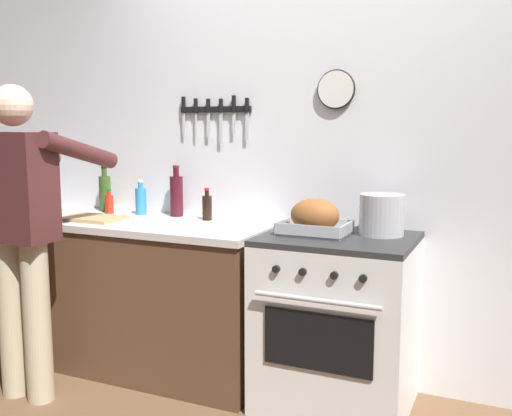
{
  "coord_description": "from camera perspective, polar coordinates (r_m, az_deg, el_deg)",
  "views": [
    {
      "loc": [
        1.03,
        -1.82,
        1.46
      ],
      "look_at": [
        -0.17,
        0.85,
        1.04
      ],
      "focal_mm": 40.84,
      "sensor_mm": 36.0,
      "label": 1
    }
  ],
  "objects": [
    {
      "name": "stock_pot",
      "position": [
        3.02,
        12.22,
        -0.65
      ],
      "size": [
        0.23,
        0.23,
        0.21
      ],
      "color": "#B7B7BC",
      "rests_on": "stove"
    },
    {
      "name": "bottle_soy_sauce",
      "position": [
        3.44,
        -4.81,
        0.11
      ],
      "size": [
        0.06,
        0.06,
        0.19
      ],
      "color": "black",
      "rests_on": "counter_block"
    },
    {
      "name": "roasting_pan",
      "position": [
        2.99,
        5.78,
        -0.98
      ],
      "size": [
        0.35,
        0.26,
        0.19
      ],
      "color": "#B7B7BC",
      "rests_on": "stove"
    },
    {
      "name": "bottle_olive_oil",
      "position": [
        3.91,
        -14.58,
        1.5
      ],
      "size": [
        0.08,
        0.08,
        0.29
      ],
      "color": "#385623",
      "rests_on": "counter_block"
    },
    {
      "name": "person_cook",
      "position": [
        3.27,
        -21.94,
        -1.32
      ],
      "size": [
        0.51,
        0.63,
        1.66
      ],
      "rotation": [
        0.0,
        0.0,
        1.35
      ],
      "color": "#C6B793",
      "rests_on": "ground"
    },
    {
      "name": "cutting_board",
      "position": [
        3.57,
        -15.72,
        -0.97
      ],
      "size": [
        0.36,
        0.24,
        0.02
      ],
      "primitive_type": "cube",
      "color": "tan",
      "rests_on": "counter_block"
    },
    {
      "name": "counter_block",
      "position": [
        3.73,
        -13.9,
        -7.66
      ],
      "size": [
        2.03,
        0.65,
        0.9
      ],
      "color": "brown",
      "rests_on": "ground"
    },
    {
      "name": "stove",
      "position": [
        3.09,
        7.89,
        -10.96
      ],
      "size": [
        0.76,
        0.67,
        0.9
      ],
      "color": "white",
      "rests_on": "ground"
    },
    {
      "name": "wall_back",
      "position": [
        3.33,
        6.3,
        5.4
      ],
      "size": [
        6.0,
        0.13,
        2.6
      ],
      "color": "silver",
      "rests_on": "ground"
    },
    {
      "name": "bottle_dish_soap",
      "position": [
        3.71,
        -11.2,
        0.75
      ],
      "size": [
        0.07,
        0.07,
        0.22
      ],
      "color": "#338CCC",
      "rests_on": "counter_block"
    },
    {
      "name": "bottle_hot_sauce",
      "position": [
        3.8,
        -14.18,
        0.44
      ],
      "size": [
        0.05,
        0.05,
        0.16
      ],
      "color": "red",
      "rests_on": "counter_block"
    },
    {
      "name": "bottle_wine_red",
      "position": [
        3.6,
        -7.79,
        1.28
      ],
      "size": [
        0.08,
        0.08,
        0.31
      ],
      "color": "#47141E",
      "rests_on": "counter_block"
    }
  ]
}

